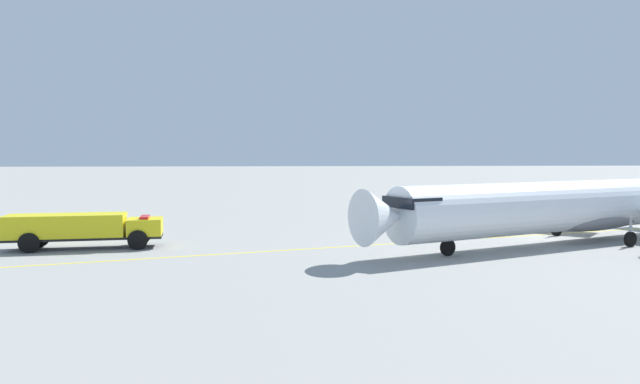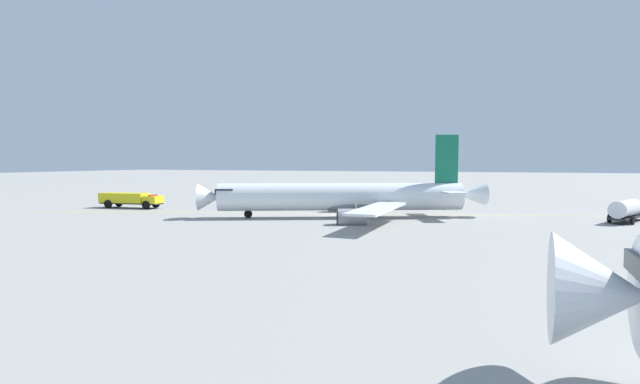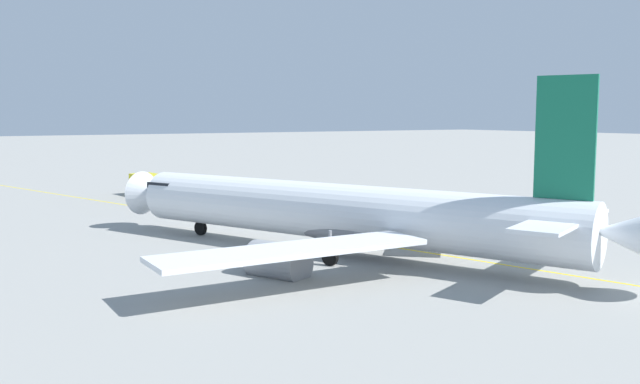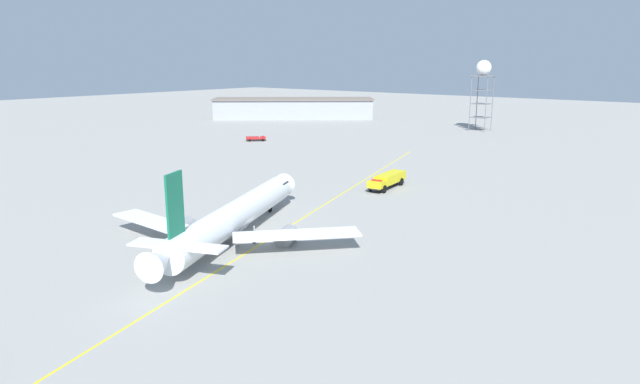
{
  "view_description": "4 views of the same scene",
  "coord_description": "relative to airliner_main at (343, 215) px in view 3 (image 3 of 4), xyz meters",
  "views": [
    {
      "loc": [
        -22.48,
        -45.58,
        6.76
      ],
      "look_at": [
        -18.69,
        -4.12,
        4.13
      ],
      "focal_mm": 33.2,
      "sensor_mm": 36.0,
      "label": 1
    },
    {
      "loc": [
        20.35,
        -62.33,
        7.71
      ],
      "look_at": [
        -2.15,
        -1.05,
        3.38
      ],
      "focal_mm": 25.62,
      "sensor_mm": 36.0,
      "label": 2
    },
    {
      "loc": [
        39.11,
        -27.42,
        9.29
      ],
      "look_at": [
        3.47,
        -4.97,
        4.57
      ],
      "focal_mm": 38.27,
      "sensor_mm": 36.0,
      "label": 3
    },
    {
      "loc": [
        49.16,
        49.66,
        22.56
      ],
      "look_at": [
        -18.69,
        -4.12,
        2.06
      ],
      "focal_mm": 31.21,
      "sensor_mm": 36.0,
      "label": 4
    }
  ],
  "objects": [
    {
      "name": "ground_plane",
      "position": [
        -1.87,
        2.1,
        -2.68
      ],
      "size": [
        600.0,
        600.0,
        0.0
      ],
      "primitive_type": "plane",
      "color": "gray"
    },
    {
      "name": "airliner_main",
      "position": [
        0.0,
        0.0,
        0.0
      ],
      "size": [
        37.97,
        31.69,
        11.78
      ],
      "rotation": [
        0.0,
        0.0,
        3.54
      ],
      "color": "silver",
      "rests_on": "ground_plane"
    },
    {
      "name": "fire_tender_truck",
      "position": [
        -37.56,
        0.13,
        -1.14
      ],
      "size": [
        10.94,
        3.88,
        2.5
      ],
      "rotation": [
        0.0,
        0.0,
        0.11
      ],
      "color": "#232326",
      "rests_on": "ground_plane"
    },
    {
      "name": "taxiway_centreline",
      "position": [
        -5.96,
        2.85,
        -2.68
      ],
      "size": [
        142.08,
        40.39,
        0.01
      ],
      "rotation": [
        0.0,
        0.0,
        3.42
      ],
      "color": "yellow",
      "rests_on": "ground_plane"
    }
  ]
}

